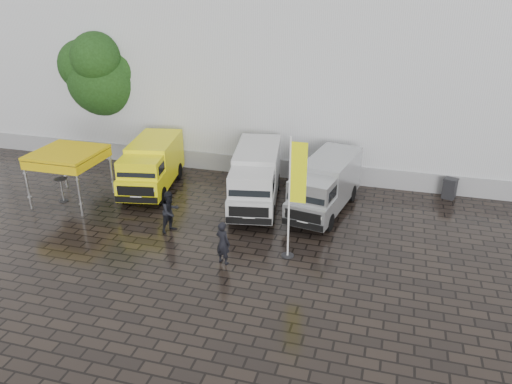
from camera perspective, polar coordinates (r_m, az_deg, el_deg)
ground at (r=20.38m, az=0.18°, el=-6.53°), size 120.00×120.00×0.00m
exhibition_hall at (r=33.36m, az=11.45°, el=15.86°), size 44.00×16.00×12.00m
hall_plinth at (r=26.90m, az=8.92°, el=2.09°), size 44.00×0.15×1.00m
van_yellow at (r=25.99m, az=-11.81°, el=2.84°), size 3.00×5.64×2.47m
van_white at (r=23.73m, az=-0.02°, el=1.51°), size 3.05×6.30×2.62m
van_silver at (r=23.28m, az=7.92°, el=0.60°), size 2.85×5.88×2.44m
canopy_tent at (r=25.32m, az=-20.85°, el=4.00°), size 2.97×2.97×2.58m
flagpole at (r=18.66m, az=4.38°, el=-0.08°), size 0.88×0.50×4.94m
tree at (r=31.07m, az=-16.98°, el=12.84°), size 4.31×4.33×7.73m
cocktail_table at (r=26.07m, az=-21.29°, el=0.22°), size 0.60×0.60×1.19m
wheelie_bin at (r=26.50m, az=21.26°, el=0.40°), size 0.79×0.79×1.03m
person_front at (r=19.08m, az=-3.81°, el=-5.81°), size 0.75×0.63×1.75m
person_tent at (r=21.65m, az=-9.76°, el=-2.21°), size 1.03×1.12×1.86m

